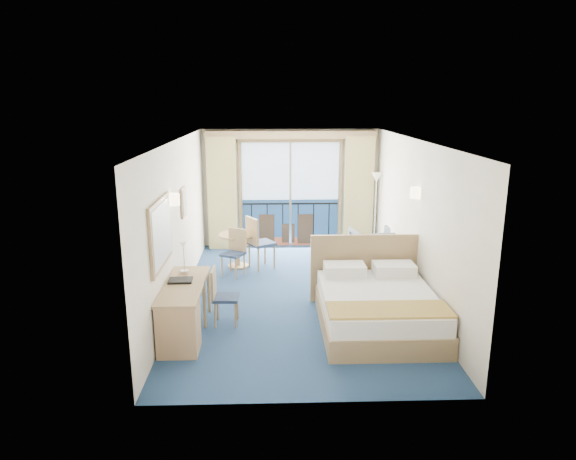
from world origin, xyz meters
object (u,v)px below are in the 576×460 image
object	(u,v)px
armchair	(374,248)
table_chair_b	(235,249)
bed	(377,306)
table_chair_a	(258,240)
round_table	(238,242)
desk	(180,319)
nightstand	(395,276)
floor_lamp	(376,192)
desk_chair	(221,293)

from	to	relation	value
armchair	table_chair_b	bearing A→B (deg)	-2.74
bed	table_chair_a	xyz separation A→B (m)	(-1.86, 2.80, 0.28)
round_table	table_chair_b	distance (m)	0.48
desk	table_chair_a	xyz separation A→B (m)	(0.98, 3.40, 0.18)
round_table	table_chair_a	bearing A→B (deg)	-18.18
nightstand	table_chair_a	world-z (taller)	table_chair_a
bed	armchair	size ratio (longest dim) A/B	2.51
floor_lamp	table_chair_b	distance (m)	3.50
desk	round_table	xyz separation A→B (m)	(0.58, 3.54, 0.10)
desk_chair	nightstand	bearing A→B (deg)	-66.05
nightstand	table_chair_b	distance (m)	3.11
floor_lamp	armchair	bearing A→B (deg)	-101.18
nightstand	table_chair_b	bearing A→B (deg)	159.94
armchair	floor_lamp	size ratio (longest dim) A/B	0.49
nightstand	armchair	distance (m)	1.43
bed	nightstand	distance (m)	1.52
nightstand	desk_chair	distance (m)	3.22
desk_chair	round_table	bearing A→B (deg)	-0.36
desk	table_chair_a	distance (m)	3.55
bed	round_table	world-z (taller)	bed
table_chair_a	floor_lamp	bearing A→B (deg)	-96.84
desk_chair	table_chair_a	size ratio (longest dim) A/B	0.82
armchair	table_chair_b	distance (m)	2.83
table_chair_a	table_chair_b	distance (m)	0.57
round_table	floor_lamp	bearing A→B (deg)	19.13
floor_lamp	table_chair_a	size ratio (longest dim) A/B	1.66
desk_chair	table_chair_b	xyz separation A→B (m)	(0.06, 2.29, 0.01)
floor_lamp	desk	distance (m)	5.89
nightstand	desk	size ratio (longest dim) A/B	0.36
desk_chair	round_table	size ratio (longest dim) A/B	1.15
table_chair_b	armchair	bearing A→B (deg)	34.81
round_table	bed	bearing A→B (deg)	-52.33
bed	armchair	xyz separation A→B (m)	(0.52, 2.81, 0.07)
desk_chair	round_table	distance (m)	2.78
round_table	table_chair_a	distance (m)	0.43
desk_chair	table_chair_a	xyz separation A→B (m)	(0.49, 2.64, 0.11)
floor_lamp	desk_chair	bearing A→B (deg)	-129.07
bed	armchair	bearing A→B (deg)	79.61
table_chair_a	desk_chair	bearing A→B (deg)	138.22
armchair	desk	bearing A→B (deg)	35.42
bed	round_table	xyz separation A→B (m)	(-2.26, 2.93, 0.20)
desk	table_chair_b	xyz separation A→B (m)	(0.55, 3.06, 0.09)
desk	desk_chair	world-z (taller)	desk_chair
nightstand	armchair	size ratio (longest dim) A/B	0.68
desk_chair	table_chair_b	bearing A→B (deg)	-0.01
desk	round_table	distance (m)	3.59
nightstand	desk_chair	bearing A→B (deg)	-157.54
bed	floor_lamp	distance (m)	4.17
armchair	round_table	xyz separation A→B (m)	(-2.78, 0.12, 0.13)
armchair	floor_lamp	distance (m)	1.52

